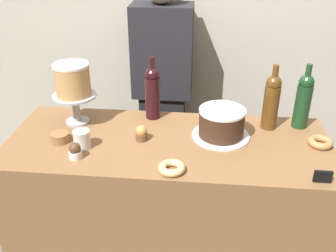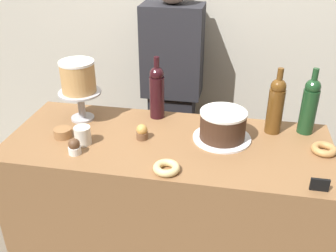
% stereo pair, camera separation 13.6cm
% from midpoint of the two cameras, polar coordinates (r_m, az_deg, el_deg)
% --- Properties ---
extents(back_wall, '(6.00, 0.05, 2.60)m').
position_cam_midpoint_polar(back_wall, '(2.47, 0.50, 16.28)').
color(back_wall, '#BCB7A8').
rests_on(back_wall, ground_plane).
extents(display_counter, '(1.52, 0.62, 0.91)m').
position_cam_midpoint_polar(display_counter, '(2.05, -1.94, -13.24)').
color(display_counter, brown).
rests_on(display_counter, ground_plane).
extents(cake_stand_pedestal, '(0.22, 0.22, 0.15)m').
position_cam_midpoint_polar(cake_stand_pedestal, '(1.97, -15.58, 3.16)').
color(cake_stand_pedestal, '#B2B2B7').
rests_on(cake_stand_pedestal, display_counter).
extents(white_layer_cake, '(0.17, 0.17, 0.16)m').
position_cam_midpoint_polar(white_layer_cake, '(1.93, -16.07, 6.65)').
color(white_layer_cake, tan).
rests_on(white_layer_cake, cake_stand_pedestal).
extents(silver_serving_platter, '(0.27, 0.27, 0.01)m').
position_cam_midpoint_polar(silver_serving_platter, '(1.83, 5.76, -1.48)').
color(silver_serving_platter, white).
rests_on(silver_serving_platter, display_counter).
extents(chocolate_round_cake, '(0.22, 0.22, 0.13)m').
position_cam_midpoint_polar(chocolate_round_cake, '(1.79, 5.87, 0.51)').
color(chocolate_round_cake, '#3D2619').
rests_on(chocolate_round_cake, silver_serving_platter).
extents(wine_bottle_amber, '(0.08, 0.08, 0.33)m').
position_cam_midpoint_polar(wine_bottle_amber, '(1.89, 13.22, 3.64)').
color(wine_bottle_amber, '#5B3814').
rests_on(wine_bottle_amber, display_counter).
extents(wine_bottle_dark_red, '(0.08, 0.08, 0.33)m').
position_cam_midpoint_polar(wine_bottle_dark_red, '(1.95, -4.32, 5.09)').
color(wine_bottle_dark_red, black).
rests_on(wine_bottle_dark_red, display_counter).
extents(wine_bottle_green, '(0.08, 0.08, 0.33)m').
position_cam_midpoint_polar(wine_bottle_green, '(1.94, 17.69, 3.69)').
color(wine_bottle_green, '#193D1E').
rests_on(wine_bottle_green, display_counter).
extents(cupcake_caramel, '(0.06, 0.06, 0.07)m').
position_cam_midpoint_polar(cupcake_caramel, '(1.79, -6.16, -1.19)').
color(cupcake_caramel, brown).
rests_on(cupcake_caramel, display_counter).
extents(cupcake_chocolate, '(0.06, 0.06, 0.07)m').
position_cam_midpoint_polar(cupcake_chocolate, '(1.71, -15.93, -3.67)').
color(cupcake_chocolate, white).
rests_on(cupcake_chocolate, display_counter).
extents(donut_glazed, '(0.11, 0.11, 0.03)m').
position_cam_midpoint_polar(donut_glazed, '(1.57, -1.92, -6.33)').
color(donut_glazed, '#E0C17F').
rests_on(donut_glazed, display_counter).
extents(donut_maple, '(0.11, 0.11, 0.03)m').
position_cam_midpoint_polar(donut_maple, '(1.85, 19.89, -2.34)').
color(donut_maple, '#B27F47').
rests_on(donut_maple, display_counter).
extents(cookie_stack, '(0.08, 0.08, 0.04)m').
position_cam_midpoint_polar(cookie_stack, '(1.86, -17.83, -1.68)').
color(cookie_stack, olive).
rests_on(cookie_stack, display_counter).
extents(price_sign_chalkboard, '(0.07, 0.01, 0.05)m').
position_cam_midpoint_polar(price_sign_chalkboard, '(1.60, 19.87, -7.19)').
color(price_sign_chalkboard, black).
rests_on(price_sign_chalkboard, display_counter).
extents(coffee_cup_ceramic, '(0.08, 0.08, 0.08)m').
position_cam_midpoint_polar(coffee_cup_ceramic, '(1.77, -14.88, -1.97)').
color(coffee_cup_ceramic, silver).
rests_on(coffee_cup_ceramic, display_counter).
extents(barista_figure, '(0.36, 0.22, 1.60)m').
position_cam_midpoint_polar(barista_figure, '(2.43, -2.41, 4.62)').
color(barista_figure, black).
rests_on(barista_figure, ground_plane).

